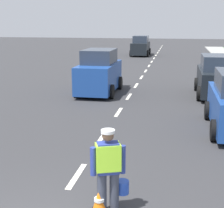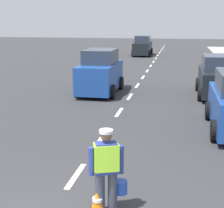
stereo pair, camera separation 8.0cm
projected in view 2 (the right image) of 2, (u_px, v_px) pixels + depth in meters
The scene contains 7 objects.
ground_plane at pixel (148, 70), 25.67m from camera, with size 96.00×96.00×0.00m, color #333335.
lane_center_line at pixel (152, 64), 29.67m from camera, with size 0.14×46.40×0.01m.
road_worker at pixel (107, 167), 6.47m from camera, with size 0.69×0.54×1.67m.
traffic_cone_near at pixel (98, 201), 6.55m from camera, with size 0.36×0.36×0.52m.
car_parked_far at pixel (217, 77), 16.72m from camera, with size 1.87×3.94×2.01m.
car_oncoming_third at pixel (143, 46), 36.55m from camera, with size 1.94×4.38×2.08m.
car_oncoming_lead at pixel (100, 73), 17.46m from camera, with size 1.94×3.91×2.22m.
Camera 2 is at (2.31, -4.57, 3.61)m, focal length 55.20 mm.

